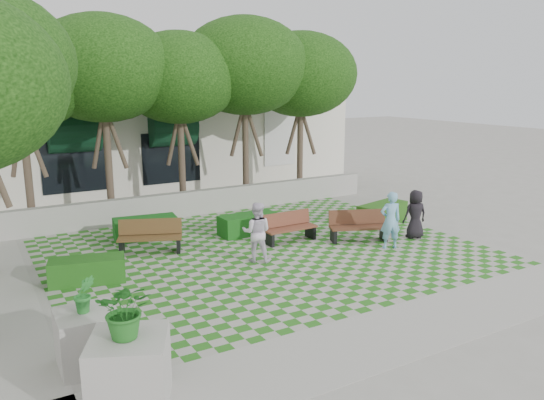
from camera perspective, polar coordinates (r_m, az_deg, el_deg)
ground at (r=14.70m, az=1.28°, el=-6.66°), size 90.00×90.00×0.00m
lawn at (r=15.52m, az=-0.66°, el=-5.59°), size 12.00×12.00×0.00m
sidewalk_south at (r=11.28m, az=14.24°, el=-13.28°), size 16.00×2.00×0.01m
retaining_wall at (r=19.92m, az=-8.10°, el=-0.26°), size 15.00×0.36×0.90m
bench_east at (r=16.68m, az=9.27°, el=-2.83°), size 1.89×1.25×0.95m
bench_mid at (r=16.42m, az=1.85°, el=-3.00°), size 1.73×0.61×0.90m
bench_west at (r=15.77m, az=-12.97°, el=-3.89°), size 1.90×1.25×0.95m
hedge_east at (r=18.94m, az=11.77°, el=-1.40°), size 2.11×1.24×0.69m
hedge_midright at (r=17.23m, az=-2.62°, el=-2.61°), size 1.92×0.84×0.66m
hedge_midleft at (r=17.23m, az=-13.46°, el=-2.92°), size 2.01×1.01×0.67m
hedge_west at (r=13.92m, az=-19.23°, el=-7.16°), size 1.91×1.12×0.63m
planter_front at (r=8.58m, az=-15.13°, el=-15.95°), size 1.50×1.50×2.02m
planter_back at (r=9.99m, az=-19.20°, el=-13.65°), size 1.03×1.03×1.67m
person_blue at (r=16.00m, az=12.62°, el=-2.14°), size 0.73×0.60×1.72m
person_dark at (r=17.27m, az=15.15°, el=-1.48°), size 0.85×0.66×1.55m
person_white at (r=14.51m, az=-1.65°, el=-3.47°), size 1.03×0.98×1.67m
tree_row at (r=18.57m, az=-13.73°, el=13.29°), size 17.70×13.40×7.41m
building at (r=27.26m, az=-12.78°, el=7.43°), size 18.00×8.92×5.15m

